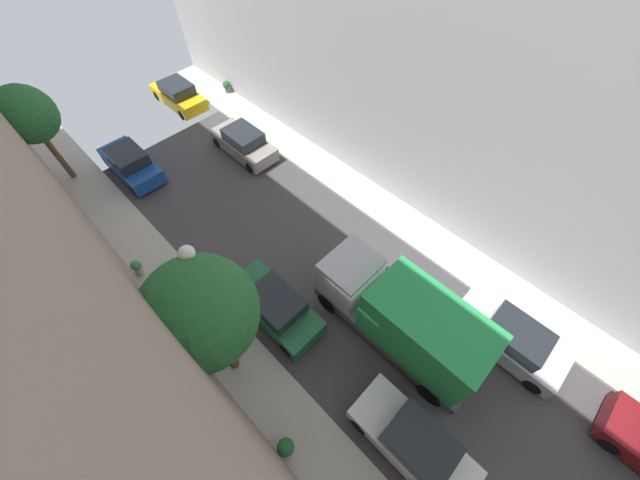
# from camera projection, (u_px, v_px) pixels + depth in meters

# --- Properties ---
(ground) EXTENTS (32.00, 32.00, 0.00)m
(ground) POSITION_uv_depth(u_px,v_px,m) (364.00, 309.00, 14.61)
(ground) COLOR #423F42
(sidewalk_left) EXTENTS (2.00, 44.00, 0.15)m
(sidewalk_left) POSITION_uv_depth(u_px,v_px,m) (274.00, 400.00, 12.48)
(sidewalk_left) COLOR #B7B2A8
(sidewalk_left) RESTS_ON ground
(sidewalk_right) EXTENTS (2.00, 44.00, 0.15)m
(sidewalk_right) POSITION_uv_depth(u_px,v_px,m) (432.00, 240.00, 16.62)
(sidewalk_right) COLOR #B7B2A8
(sidewalk_right) RESTS_ON ground
(building_right) EXTENTS (6.00, 44.00, 14.71)m
(building_right) POSITION_uv_depth(u_px,v_px,m) (548.00, 58.00, 12.36)
(building_right) COLOR #B2B2B7
(building_right) RESTS_ON ground
(parked_car_left_2) EXTENTS (1.78, 4.20, 1.57)m
(parked_car_left_2) POSITION_uv_depth(u_px,v_px,m) (414.00, 443.00, 11.14)
(parked_car_left_2) COLOR white
(parked_car_left_2) RESTS_ON ground
(parked_car_left_3) EXTENTS (1.78, 4.20, 1.57)m
(parked_car_left_3) POSITION_uv_depth(u_px,v_px,m) (275.00, 306.00, 13.93)
(parked_car_left_3) COLOR #1E6638
(parked_car_left_3) RESTS_ON ground
(parked_car_left_4) EXTENTS (1.78, 4.20, 1.57)m
(parked_car_left_4) POSITION_uv_depth(u_px,v_px,m) (131.00, 163.00, 18.84)
(parked_car_left_4) COLOR #194799
(parked_car_left_4) RESTS_ON ground
(parked_car_right_1) EXTENTS (1.78, 4.20, 1.57)m
(parked_car_right_1) POSITION_uv_depth(u_px,v_px,m) (509.00, 338.00, 13.16)
(parked_car_right_1) COLOR silver
(parked_car_right_1) RESTS_ON ground
(parked_car_right_2) EXTENTS (1.78, 4.20, 1.57)m
(parked_car_right_2) POSITION_uv_depth(u_px,v_px,m) (244.00, 143.00, 19.84)
(parked_car_right_2) COLOR gray
(parked_car_right_2) RESTS_ON ground
(parked_car_right_3) EXTENTS (1.78, 4.20, 1.57)m
(parked_car_right_3) POSITION_uv_depth(u_px,v_px,m) (178.00, 95.00, 22.67)
(parked_car_right_3) COLOR gold
(parked_car_right_3) RESTS_ON ground
(delivery_truck) EXTENTS (2.26, 6.60, 3.38)m
(delivery_truck) POSITION_uv_depth(u_px,v_px,m) (404.00, 318.00, 12.49)
(delivery_truck) COLOR #4C4C51
(delivery_truck) RESTS_ON ground
(street_tree_0) EXTENTS (3.27, 3.27, 6.38)m
(street_tree_0) POSITION_uv_depth(u_px,v_px,m) (200.00, 313.00, 9.33)
(street_tree_0) COLOR brown
(street_tree_0) RESTS_ON sidewalk_left
(street_tree_2) EXTENTS (2.67, 2.67, 5.21)m
(street_tree_2) POSITION_uv_depth(u_px,v_px,m) (26.00, 115.00, 15.93)
(street_tree_2) COLOR brown
(street_tree_2) RESTS_ON sidewalk_left
(potted_plant_0) EXTENTS (0.56, 0.56, 0.91)m
(potted_plant_0) POSITION_uv_depth(u_px,v_px,m) (286.00, 448.00, 11.11)
(potted_plant_0) COLOR brown
(potted_plant_0) RESTS_ON sidewalk_left
(potted_plant_1) EXTENTS (0.40, 0.40, 0.66)m
(potted_plant_1) POSITION_uv_depth(u_px,v_px,m) (203.00, 344.00, 13.24)
(potted_plant_1) COLOR #B2A899
(potted_plant_1) RESTS_ON sidewalk_left
(potted_plant_2) EXTENTS (0.51, 0.51, 0.78)m
(potted_plant_2) POSITION_uv_depth(u_px,v_px,m) (227.00, 86.00, 23.53)
(potted_plant_2) COLOR slate
(potted_plant_2) RESTS_ON sidewalk_right
(potted_plant_3) EXTENTS (0.44, 0.44, 0.85)m
(potted_plant_3) POSITION_uv_depth(u_px,v_px,m) (137.00, 267.00, 15.11)
(potted_plant_3) COLOR #B2A899
(potted_plant_3) RESTS_ON sidewalk_left
(lamp_post) EXTENTS (0.44, 0.44, 6.30)m
(lamp_post) POSITION_uv_depth(u_px,v_px,m) (208.00, 290.00, 10.45)
(lamp_post) COLOR #333338
(lamp_post) RESTS_ON sidewalk_left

